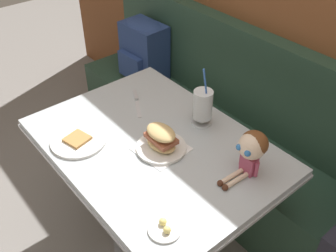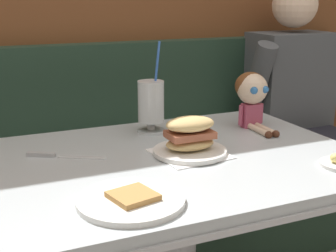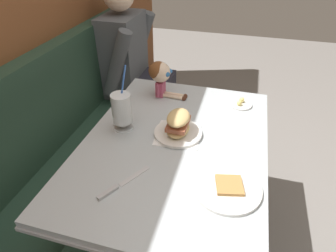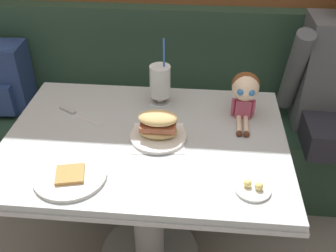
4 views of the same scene
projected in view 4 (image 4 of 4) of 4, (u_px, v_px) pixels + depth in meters
booth_bench at (163, 131)px, 2.29m from camera, size 2.60×0.48×1.00m
diner_table at (147, 175)px, 1.65m from camera, size 1.11×0.81×0.74m
toast_plate at (70, 176)px, 1.35m from camera, size 0.25×0.25×0.03m
milkshake_glass at (160, 83)px, 1.69m from camera, size 0.10×0.10×0.31m
sandwich_plate at (158, 128)px, 1.51m from camera, size 0.22×0.22×0.12m
butter_saucer at (253, 188)px, 1.29m from camera, size 0.12×0.12×0.04m
butter_knife at (73, 113)px, 1.68m from camera, size 0.21×0.13×0.01m
seated_doll at (245, 90)px, 1.59m from camera, size 0.12×0.22×0.20m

